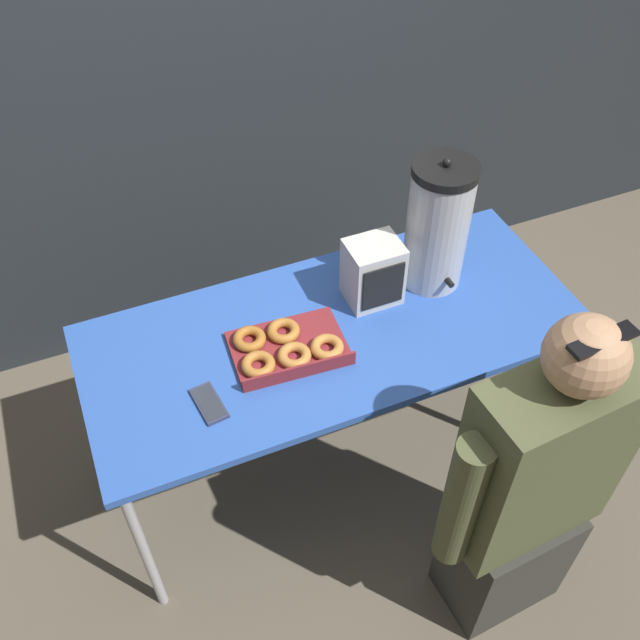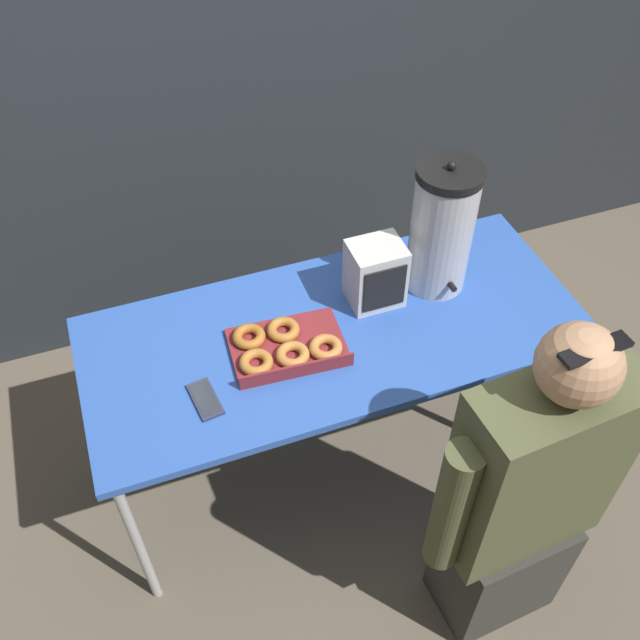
{
  "view_description": "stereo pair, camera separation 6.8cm",
  "coord_description": "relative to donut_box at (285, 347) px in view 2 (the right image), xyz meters",
  "views": [
    {
      "loc": [
        -0.63,
        -1.38,
        2.38
      ],
      "look_at": [
        -0.05,
        0.0,
        0.8
      ],
      "focal_mm": 40.0,
      "sensor_mm": 36.0,
      "label": 1
    },
    {
      "loc": [
        -0.56,
        -1.41,
        2.38
      ],
      "look_at": [
        -0.05,
        0.0,
        0.8
      ],
      "focal_mm": 40.0,
      "sensor_mm": 36.0,
      "label": 2
    }
  ],
  "objects": [
    {
      "name": "space_heater",
      "position": [
        0.34,
        0.12,
        0.09
      ],
      "size": [
        0.17,
        0.15,
        0.22
      ],
      "color": "silver",
      "rests_on": "folding_table"
    },
    {
      "name": "folding_table",
      "position": [
        0.18,
        0.03,
        -0.07
      ],
      "size": [
        1.57,
        0.67,
        0.74
      ],
      "color": "#2D56B2",
      "rests_on": "ground"
    },
    {
      "name": "coffee_urn",
      "position": [
        0.57,
        0.13,
        0.2
      ],
      "size": [
        0.2,
        0.23,
        0.47
      ],
      "color": "#B7B7BC",
      "rests_on": "folding_table"
    },
    {
      "name": "person_seated",
      "position": [
        0.48,
        -0.63,
        -0.16
      ],
      "size": [
        0.6,
        0.27,
        1.29
      ],
      "rotation": [
        0.0,
        0.0,
        3.21
      ],
      "color": "#33332D",
      "rests_on": "ground"
    },
    {
      "name": "cell_phone",
      "position": [
        -0.27,
        -0.1,
        -0.02
      ],
      "size": [
        0.08,
        0.15,
        0.01
      ],
      "rotation": [
        0.0,
        0.0,
        0.12
      ],
      "color": "#2D334C",
      "rests_on": "folding_table"
    },
    {
      "name": "ground_plane",
      "position": [
        0.18,
        0.03,
        -0.76
      ],
      "size": [
        12.0,
        12.0,
        0.0
      ],
      "primitive_type": "plane",
      "color": "brown"
    },
    {
      "name": "back_wall",
      "position": [
        0.18,
        1.04,
        0.56
      ],
      "size": [
        6.0,
        0.11,
        2.64
      ],
      "color": "#23282D",
      "rests_on": "ground"
    },
    {
      "name": "donut_box",
      "position": [
        0.0,
        0.0,
        0.0
      ],
      "size": [
        0.36,
        0.26,
        0.05
      ],
      "rotation": [
        0.0,
        0.0,
        -0.07
      ],
      "color": "maroon",
      "rests_on": "folding_table"
    }
  ]
}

